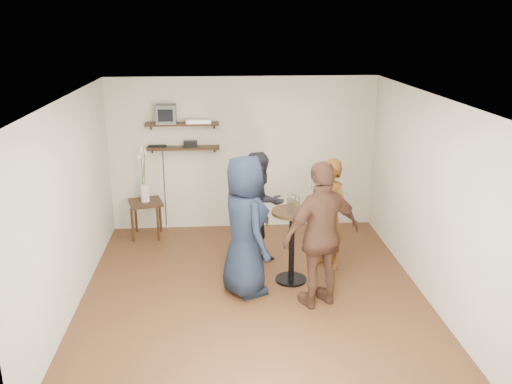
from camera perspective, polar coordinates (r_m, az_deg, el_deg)
The scene contains 18 objects.
room at distance 6.81m, azimuth -0.32°, elevation -0.94°, with size 4.58×5.08×2.68m.
shelf_upper at distance 8.98m, azimuth -7.79°, elevation 7.10°, with size 1.20×0.25×0.04m, color black.
shelf_lower at distance 9.06m, azimuth -7.68°, elevation 4.62°, with size 1.20×0.25×0.04m, color black.
crt_monitor at distance 8.97m, azimuth -9.43°, elevation 8.10°, with size 0.32×0.30×0.30m, color #59595B.
dvd_deck at distance 8.96m, azimuth -6.06°, elevation 7.45°, with size 0.40×0.24×0.06m, color silver.
radio at distance 9.04m, azimuth -6.91°, elevation 5.05°, with size 0.22×0.10×0.10m, color black.
power_strip at distance 9.14m, azimuth -10.34°, elevation 4.81°, with size 0.30×0.05×0.03m, color black.
side_table at distance 9.14m, azimuth -11.52°, elevation -1.58°, with size 0.63×0.63×0.62m.
vase_lilies at distance 9.01m, azimuth -11.69°, elevation 0.87°, with size 0.19×0.20×0.97m.
drinks_table at distance 7.40m, azimuth 3.79°, elevation -4.67°, with size 0.57×0.57×1.03m.
wine_glass_fl at distance 7.19m, azimuth 3.51°, elevation -1.13°, with size 0.06×0.06×0.19m.
wine_glass_fr at distance 7.20m, azimuth 4.37°, elevation -1.01°, with size 0.07×0.07×0.20m.
wine_glass_bl at distance 7.27m, azimuth 3.63°, elevation -0.69°, with size 0.07×0.07×0.22m.
wine_glass_br at distance 7.23m, azimuth 3.96°, elevation -0.85°, with size 0.07×0.07×0.22m.
person_plaid at distance 7.81m, azimuth 7.68°, elevation -2.39°, with size 0.59×0.39×1.63m, color #A12412.
person_dark at distance 7.85m, azimuth 0.43°, elevation -1.86°, with size 0.83×0.64×1.70m, color black.
person_navy at distance 7.00m, azimuth -1.19°, elevation -3.62°, with size 0.91×0.59×1.87m, color #151D30.
person_brown at distance 6.75m, azimuth 6.95°, elevation -4.54°, with size 1.10×0.46×1.87m, color #4B2C20.
Camera 1 is at (-0.43, -6.44, 3.48)m, focal length 38.00 mm.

